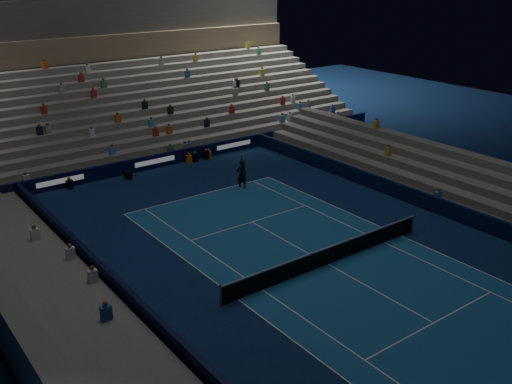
% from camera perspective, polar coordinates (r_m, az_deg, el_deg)
% --- Properties ---
extents(ground, '(90.00, 90.00, 0.00)m').
position_cam_1_polar(ground, '(29.52, 7.03, -7.02)').
color(ground, '#0B1D43').
rests_on(ground, ground).
extents(court_surface, '(10.97, 23.77, 0.01)m').
position_cam_1_polar(court_surface, '(29.52, 7.03, -7.01)').
color(court_surface, '#185289').
rests_on(court_surface, ground).
extents(sponsor_barrier_far, '(44.00, 0.25, 1.00)m').
position_cam_1_polar(sponsor_barrier_far, '(43.43, -9.91, 2.95)').
color(sponsor_barrier_far, black).
rests_on(sponsor_barrier_far, ground).
extents(sponsor_barrier_east, '(0.25, 37.00, 1.00)m').
position_cam_1_polar(sponsor_barrier_east, '(36.15, 18.33, -1.65)').
color(sponsor_barrier_east, '#081132').
rests_on(sponsor_barrier_east, ground).
extents(sponsor_barrier_west, '(0.25, 37.00, 1.00)m').
position_cam_1_polar(sponsor_barrier_west, '(24.44, -10.12, -12.39)').
color(sponsor_barrier_west, black).
rests_on(sponsor_barrier_west, ground).
extents(grandstand_main, '(44.00, 15.20, 11.20)m').
position_cam_1_polar(grandstand_main, '(51.01, -15.03, 8.63)').
color(grandstand_main, slate).
rests_on(grandstand_main, ground).
extents(grandstand_east, '(5.00, 37.00, 2.50)m').
position_cam_1_polar(grandstand_east, '(38.75, 21.41, 0.14)').
color(grandstand_east, slate).
rests_on(grandstand_east, ground).
extents(grandstand_west, '(5.00, 37.00, 2.50)m').
position_cam_1_polar(grandstand_west, '(23.21, -18.04, -13.98)').
color(grandstand_west, slate).
rests_on(grandstand_west, ground).
extents(tennis_net, '(12.90, 0.10, 1.10)m').
position_cam_1_polar(tennis_net, '(29.29, 7.07, -6.15)').
color(tennis_net, '#B2B2B7').
rests_on(tennis_net, ground).
extents(tennis_player, '(0.78, 0.57, 1.99)m').
position_cam_1_polar(tennis_player, '(38.64, -1.40, 1.74)').
color(tennis_player, black).
rests_on(tennis_player, ground).
extents(broadcast_camera, '(0.53, 0.90, 0.52)m').
position_cam_1_polar(broadcast_camera, '(41.63, -12.38, 1.63)').
color(broadcast_camera, black).
rests_on(broadcast_camera, ground).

